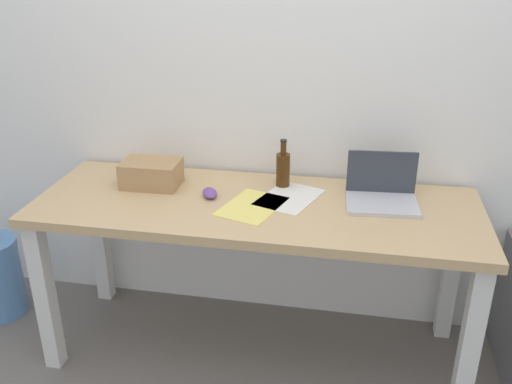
% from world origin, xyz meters
% --- Properties ---
extents(ground_plane, '(8.00, 8.00, 0.00)m').
position_xyz_m(ground_plane, '(0.00, 0.00, 0.00)').
color(ground_plane, slate).
extents(back_wall, '(5.20, 0.08, 2.60)m').
position_xyz_m(back_wall, '(0.00, 0.39, 1.30)').
color(back_wall, white).
rests_on(back_wall, ground).
extents(desk, '(1.87, 0.66, 0.76)m').
position_xyz_m(desk, '(0.00, 0.00, 0.65)').
color(desk, tan).
rests_on(desk, ground).
extents(laptop_right, '(0.31, 0.24, 0.20)m').
position_xyz_m(laptop_right, '(0.51, 0.10, 0.80)').
color(laptop_right, silver).
rests_on(laptop_right, desk).
extents(beer_bottle, '(0.06, 0.06, 0.22)m').
position_xyz_m(beer_bottle, '(0.08, 0.20, 0.84)').
color(beer_bottle, '#47280F').
rests_on(beer_bottle, desk).
extents(computer_mouse, '(0.10, 0.12, 0.03)m').
position_xyz_m(computer_mouse, '(-0.21, 0.03, 0.77)').
color(computer_mouse, '#724799').
rests_on(computer_mouse, desk).
extents(cardboard_box, '(0.25, 0.18, 0.11)m').
position_xyz_m(cardboard_box, '(-0.49, 0.10, 0.81)').
color(cardboard_box, tan).
rests_on(cardboard_box, desk).
extents(paper_sheet_near_back, '(0.30, 0.35, 0.00)m').
position_xyz_m(paper_sheet_near_back, '(0.13, 0.08, 0.76)').
color(paper_sheet_near_back, white).
rests_on(paper_sheet_near_back, desk).
extents(paper_sheet_center, '(0.29, 0.34, 0.00)m').
position_xyz_m(paper_sheet_center, '(-0.01, -0.04, 0.76)').
color(paper_sheet_center, '#F4E06B').
rests_on(paper_sheet_center, desk).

